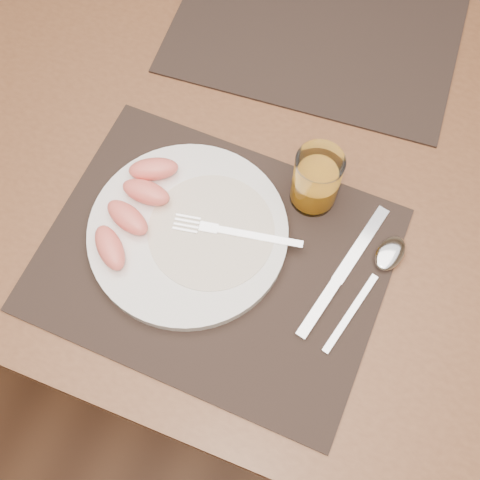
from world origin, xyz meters
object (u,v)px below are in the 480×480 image
placemat_near (215,259)px  placemat_far (318,23)px  spoon (384,262)px  knife (337,281)px  table (272,161)px  juice_glass (316,182)px  fork (226,231)px  plate (188,232)px

placemat_near → placemat_far: size_ratio=1.00×
placemat_near → spoon: bearing=19.6°
knife → spoon: (0.05, 0.05, 0.00)m
placemat_far → spoon: (0.21, -0.36, 0.01)m
table → juice_glass: bearing=-44.0°
placemat_far → juice_glass: bearing=-73.0°
spoon → juice_glass: 0.14m
placemat_near → spoon: (0.21, 0.08, 0.01)m
placemat_far → knife: bearing=-68.4°
placemat_near → juice_glass: 0.17m
table → spoon: spoon is taller
fork → spoon: bearing=10.9°
plate → juice_glass: bearing=40.5°
spoon → knife: bearing=-136.4°
placemat_near → placemat_far: 0.44m
table → plate: size_ratio=5.19×
fork → plate: bearing=-160.9°
knife → plate: bearing=-177.5°
plate → fork: 0.05m
spoon → juice_glass: (-0.12, 0.06, 0.04)m
table → knife: 0.26m
fork → placemat_near: bearing=-94.8°
placemat_near → plate: plate is taller
placemat_near → knife: knife is taller
placemat_near → knife: 0.16m
placemat_far → plate: 0.42m
knife → juice_glass: size_ratio=2.25×
fork → juice_glass: bearing=48.6°
table → plate: plate is taller
placemat_near → juice_glass: (0.09, 0.14, 0.05)m
table → plate: 0.23m
placemat_near → knife: bearing=9.7°
knife → placemat_near: bearing=-170.3°
juice_glass → knife: bearing=-57.1°
fork → juice_glass: size_ratio=1.80×
knife → spoon: bearing=43.6°
table → placemat_near: bearing=-91.3°
spoon → fork: bearing=-169.1°
fork → spoon: (0.21, 0.04, -0.01)m
plate → knife: size_ratio=1.24×
plate → placemat_near: bearing=-22.0°
fork → spoon: 0.21m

